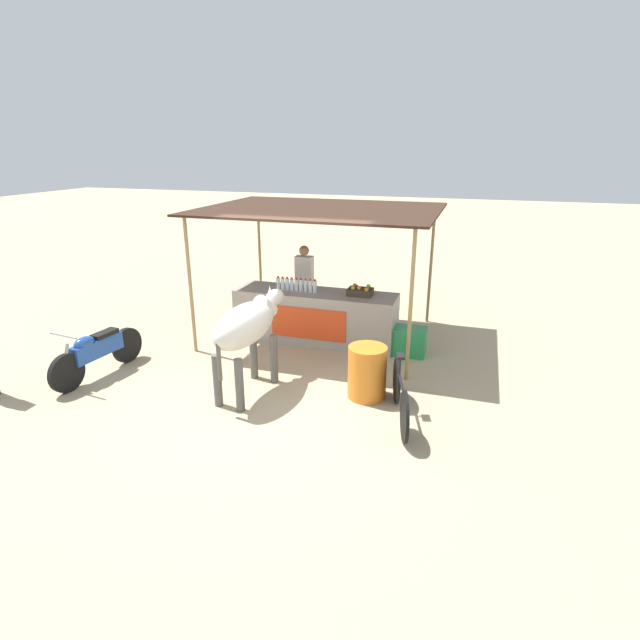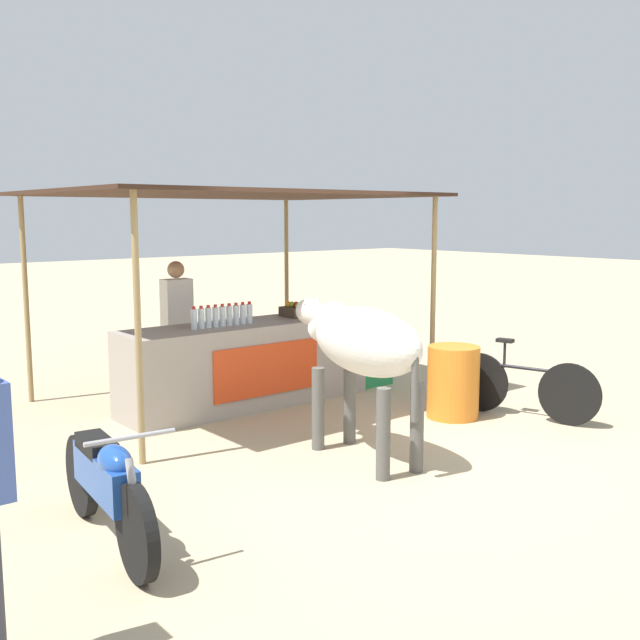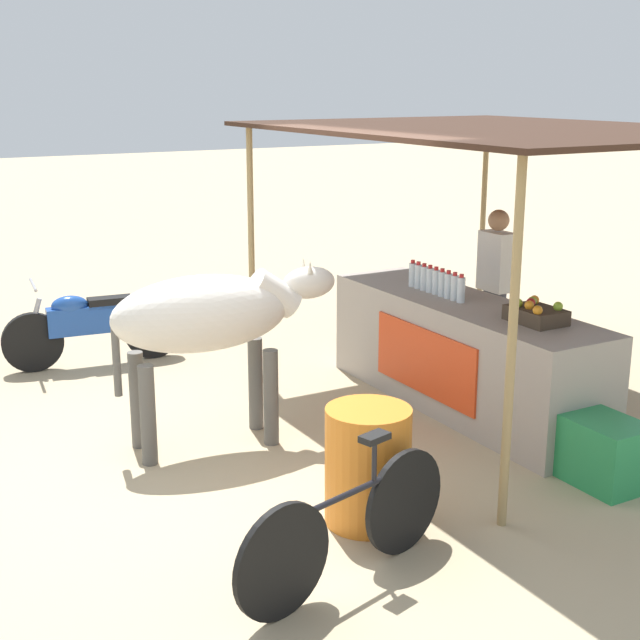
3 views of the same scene
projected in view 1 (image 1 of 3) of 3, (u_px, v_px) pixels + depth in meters
ground_plane at (269, 392)px, 7.49m from camera, size 60.00×60.00×0.00m
stall_counter at (315, 317)px, 9.30m from camera, size 3.00×0.82×0.96m
stall_awning at (320, 213)px, 8.95m from camera, size 4.20×3.20×2.44m
water_bottle_row at (296, 285)px, 9.16m from camera, size 0.79×0.07×0.25m
fruit_crate at (360, 291)px, 8.92m from camera, size 0.44×0.32×0.18m
vendor_behind_counter at (304, 285)px, 9.99m from camera, size 0.34×0.22×1.65m
cooler_box at (408, 341)px, 8.78m from camera, size 0.60×0.44×0.48m
water_barrel at (367, 372)px, 7.24m from camera, size 0.56×0.56×0.78m
cow at (247, 327)px, 7.18m from camera, size 0.66×1.84×1.44m
motorcycle_parked at (97, 351)px, 7.87m from camera, size 0.55×1.80×0.90m
bicycle_leaning at (400, 396)px, 6.65m from camera, size 0.47×1.61×0.85m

